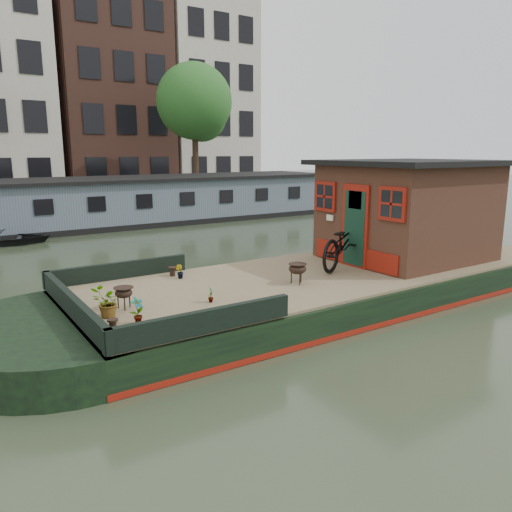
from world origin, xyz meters
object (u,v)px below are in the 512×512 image
potted_plant_a (137,310)px  dinghy (2,235)px  brazier_front (297,274)px  cabin (407,209)px  brazier_rear (124,298)px  bicycle (344,242)px

potted_plant_a → dinghy: (-0.39, 12.48, -0.53)m
dinghy → brazier_front: bearing=-146.6°
cabin → potted_plant_a: size_ratio=9.33×
brazier_front → brazier_rear: 3.49m
potted_plant_a → brazier_front: size_ratio=1.02×
potted_plant_a → dinghy: 12.50m
brazier_rear → dinghy: (-0.47, 11.63, -0.51)m
cabin → bicycle: size_ratio=1.80×
brazier_rear → bicycle: bearing=2.7°
bicycle → potted_plant_a: size_ratio=5.20×
bicycle → brazier_front: bearing=84.5°
cabin → brazier_rear: bearing=-178.9°
brazier_rear → dinghy: brazier_rear is taller
bicycle → dinghy: bicycle is taller
potted_plant_a → brazier_front: bearing=8.0°
bicycle → brazier_front: (-1.82, -0.59, -0.38)m
potted_plant_a → brazier_rear: size_ratio=1.12×
cabin → brazier_rear: (-7.28, -0.13, -1.04)m
brazier_rear → cabin: bearing=1.1°
cabin → dinghy: cabin is taller
cabin → potted_plant_a: (-7.36, -0.98, -1.01)m
potted_plant_a → brazier_front: potted_plant_a is taller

